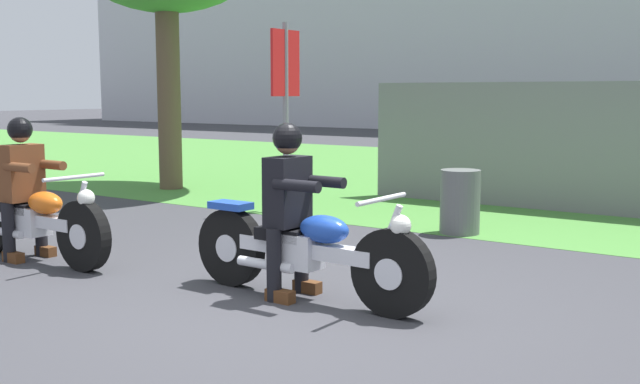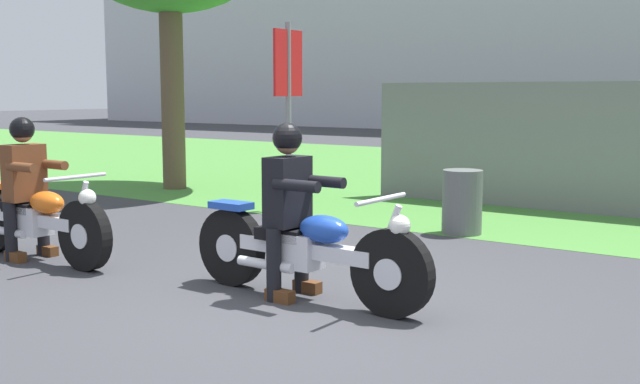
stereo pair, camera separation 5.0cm
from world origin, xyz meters
TOP-DOWN VIEW (x-y plane):
  - ground at (0.00, 0.00)m, footprint 120.00×120.00m
  - grass_verge at (0.00, 9.41)m, footprint 60.00×12.00m
  - motorcycle_lead at (-0.10, 0.28)m, footprint 2.27×0.66m
  - rider_lead at (-0.27, 0.29)m, footprint 0.55×0.48m
  - motorcycle_follow at (-3.13, -0.08)m, footprint 2.16×0.66m
  - rider_follow at (-3.29, -0.07)m, footprint 0.55×0.48m
  - trash_can at (-0.30, 3.65)m, footprint 0.47×0.47m
  - sign_banner at (-3.02, 3.84)m, footprint 0.08×0.60m
  - fence_segment at (0.71, 6.01)m, footprint 7.00×0.06m

SIDE VIEW (x-z plane):
  - ground at x=0.00m, z-range 0.00..0.00m
  - grass_verge at x=0.00m, z-range 0.00..0.01m
  - trash_can at x=-0.30m, z-range 0.00..0.75m
  - motorcycle_follow at x=-3.13m, z-range -0.04..0.85m
  - motorcycle_lead at x=-0.10m, z-range -0.04..0.85m
  - rider_follow at x=-3.29m, z-range 0.12..1.53m
  - rider_lead at x=-0.27m, z-range 0.12..1.53m
  - fence_segment at x=0.71m, z-range 0.00..1.80m
  - sign_banner at x=-3.02m, z-range 0.42..3.02m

